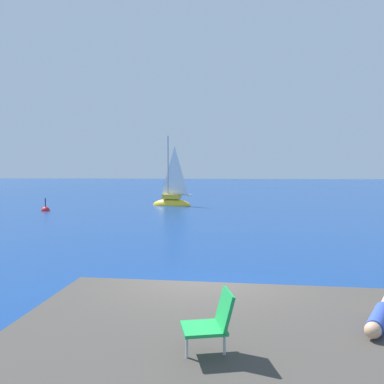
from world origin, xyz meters
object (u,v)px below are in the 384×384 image
Objects in this scene: person_sunbather at (380,316)px; marker_buoy at (46,211)px; sailboat_near at (172,201)px; beach_chair at (213,320)px.

person_sunbather is 1.42× the size of marker_buoy.
sailboat_near is 24.93m from person_sunbather.
marker_buoy is (-13.82, 20.19, -0.83)m from person_sunbather.
sailboat_near reaches higher than beach_chair.
beach_chair is (3.45, -25.39, 0.85)m from sailboat_near.
marker_buoy is at bearing 41.62° from sailboat_near.
sailboat_near reaches higher than marker_buoy.
beach_chair reaches higher than person_sunbather.
sailboat_near is 8.90m from marker_buoy.
marker_buoy is (-7.93, -4.03, -0.30)m from sailboat_near.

